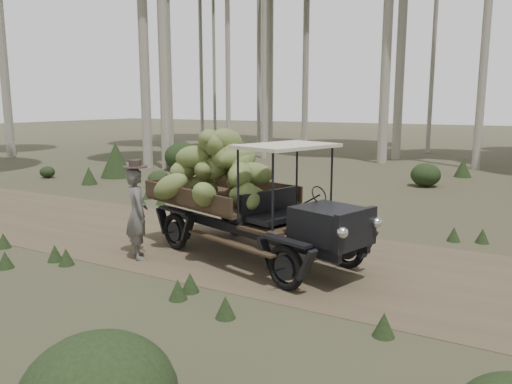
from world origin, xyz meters
TOP-DOWN VIEW (x-y plane):
  - ground at (0.00, 0.00)m, footprint 120.00×120.00m
  - dirt_track at (0.00, 0.00)m, footprint 70.00×4.00m
  - banana_truck at (-0.74, -0.20)m, footprint 4.75×2.81m
  - farmer at (-2.07, -1.37)m, footprint 0.71×0.67m
  - undergrowth at (0.71, -0.30)m, footprint 23.67×23.52m

SIDE VIEW (x-z plane):
  - ground at x=0.00m, z-range 0.00..0.00m
  - dirt_track at x=0.00m, z-range 0.00..0.01m
  - undergrowth at x=0.71m, z-range -0.14..1.24m
  - farmer at x=-2.07m, z-range -0.05..1.72m
  - banana_truck at x=-0.74m, z-range 0.17..2.54m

